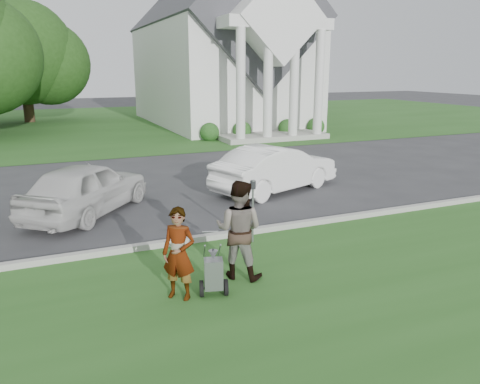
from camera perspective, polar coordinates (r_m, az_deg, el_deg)
ground at (r=10.63m, az=-3.50°, el=-6.97°), size 120.00×120.00×0.00m
grass_strip at (r=8.13m, az=3.85°, el=-14.17°), size 80.00×7.00×0.01m
church_lawn at (r=36.68m, az=-17.96°, el=7.93°), size 80.00×30.00×0.01m
curb at (r=11.09m, az=-4.46°, el=-5.63°), size 80.00×0.18×0.15m
church at (r=34.73m, az=-2.43°, el=18.09°), size 9.19×19.00×24.10m
tree_back at (r=39.32m, az=-24.97°, el=14.62°), size 9.61×7.60×8.89m
striping_cart at (r=8.43m, az=-3.24°, el=-10.03°), size 0.68×1.07×0.93m
person_left at (r=8.22m, az=-7.48°, el=-7.57°), size 0.72×0.69×1.65m
person_right at (r=8.92m, az=-0.13°, el=-4.69°), size 1.18×1.16×1.92m
parking_meter_near at (r=10.72m, az=1.57°, el=-1.41°), size 0.11×0.10×1.50m
car_b at (r=13.60m, az=-18.21°, el=0.47°), size 4.13×4.50×1.49m
car_d at (r=15.47m, az=4.36°, el=2.90°), size 4.88×3.10×1.52m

